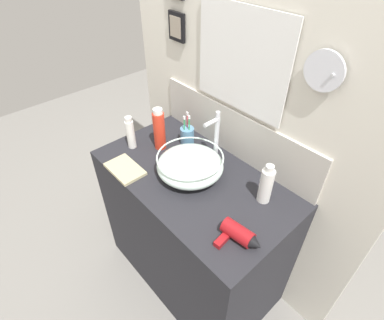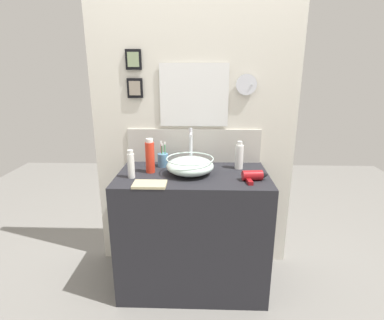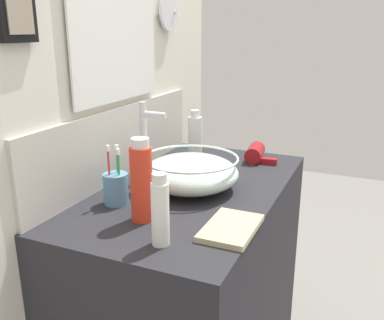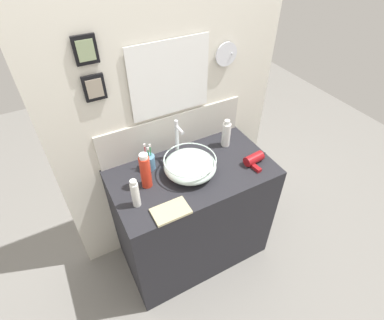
{
  "view_description": "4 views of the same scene",
  "coord_description": "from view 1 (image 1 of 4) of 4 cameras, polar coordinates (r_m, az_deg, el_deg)",
  "views": [
    {
      "loc": [
        0.81,
        -0.73,
        1.89
      ],
      "look_at": [
        -0.01,
        0.0,
        0.98
      ],
      "focal_mm": 28.0,
      "sensor_mm": 36.0,
      "label": 1
    },
    {
      "loc": [
        0.06,
        -1.95,
        1.56
      ],
      "look_at": [
        -0.01,
        0.0,
        0.98
      ],
      "focal_mm": 28.0,
      "sensor_mm": 36.0,
      "label": 2
    },
    {
      "loc": [
        -1.27,
        -0.55,
        1.4
      ],
      "look_at": [
        -0.01,
        0.0,
        0.98
      ],
      "focal_mm": 40.0,
      "sensor_mm": 36.0,
      "label": 3
    },
    {
      "loc": [
        -0.66,
        -1.21,
        2.18
      ],
      "look_at": [
        -0.01,
        0.0,
        0.98
      ],
      "focal_mm": 28.0,
      "sensor_mm": 36.0,
      "label": 4
    }
  ],
  "objects": [
    {
      "name": "ground_plane",
      "position": [
        2.18,
        0.11,
        -20.17
      ],
      "size": [
        6.0,
        6.0,
        0.0
      ],
      "primitive_type": "plane",
      "color": "gray"
    },
    {
      "name": "vanity_counter",
      "position": [
        1.82,
        0.13,
        -13.25
      ],
      "size": [
        1.04,
        0.58,
        0.88
      ],
      "primitive_type": "cube",
      "color": "#232328",
      "rests_on": "ground"
    },
    {
      "name": "back_panel",
      "position": [
        1.49,
        9.54,
        12.34
      ],
      "size": [
        1.54,
        0.09,
        2.43
      ],
      "color": "silver",
      "rests_on": "ground"
    },
    {
      "name": "glass_bowl_sink",
      "position": [
        1.46,
        -0.34,
        -0.92
      ],
      "size": [
        0.33,
        0.33,
        0.11
      ],
      "color": "silver",
      "rests_on": "vanity_counter"
    },
    {
      "name": "faucet",
      "position": [
        1.49,
        4.51,
        4.83
      ],
      "size": [
        0.02,
        0.1,
        0.29
      ],
      "color": "silver",
      "rests_on": "vanity_counter"
    },
    {
      "name": "hair_drier",
      "position": [
        1.23,
        9.08,
        -13.94
      ],
      "size": [
        0.18,
        0.14,
        0.07
      ],
      "color": "maroon",
      "rests_on": "vanity_counter"
    },
    {
      "name": "toothbrush_cup",
      "position": [
        1.67,
        -0.93,
        4.71
      ],
      "size": [
        0.08,
        0.08,
        0.19
      ],
      "color": "#598CB2",
      "rests_on": "vanity_counter"
    },
    {
      "name": "spray_bottle",
      "position": [
        1.35,
        13.93,
        -4.62
      ],
      "size": [
        0.06,
        0.06,
        0.2
      ],
      "color": "white",
      "rests_on": "vanity_counter"
    },
    {
      "name": "soap_dispenser",
      "position": [
        1.61,
        -6.26,
        5.79
      ],
      "size": [
        0.06,
        0.06,
        0.24
      ],
      "color": "red",
      "rests_on": "vanity_counter"
    },
    {
      "name": "lotion_bottle",
      "position": [
        1.65,
        -11.65,
        5.06
      ],
      "size": [
        0.05,
        0.05,
        0.19
      ],
      "color": "white",
      "rests_on": "vanity_counter"
    },
    {
      "name": "hand_towel",
      "position": [
        1.55,
        -12.65,
        -1.7
      ],
      "size": [
        0.21,
        0.13,
        0.02
      ],
      "primitive_type": "cube",
      "color": "tan",
      "rests_on": "vanity_counter"
    }
  ]
}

